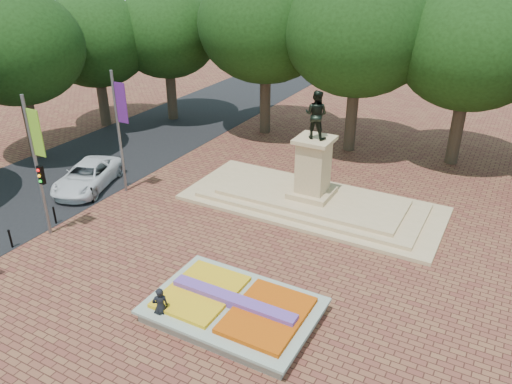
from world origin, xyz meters
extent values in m
plane|color=brown|center=(0.00, 0.00, 0.00)|extent=(90.00, 90.00, 0.00)
cube|color=black|center=(-15.00, 5.00, 0.01)|extent=(9.00, 90.00, 0.02)
cube|color=gray|center=(1.00, -2.00, 0.23)|extent=(6.00, 4.00, 0.45)
cube|color=#ACB7A5|center=(1.00, -2.00, 0.50)|extent=(6.30, 4.30, 0.12)
cube|color=#CB5C0B|center=(2.45, -2.00, 0.63)|extent=(2.60, 3.40, 0.22)
cube|color=yellow|center=(-0.45, -2.00, 0.62)|extent=(2.60, 3.40, 0.18)
cube|color=#5B3696|center=(1.00, -2.00, 0.72)|extent=(5.20, 0.55, 0.38)
cube|color=tan|center=(0.00, 8.00, 0.10)|extent=(14.00, 6.00, 0.20)
cube|color=tan|center=(0.00, 8.00, 0.30)|extent=(12.00, 5.00, 0.20)
cube|color=tan|center=(0.00, 8.00, 0.50)|extent=(10.00, 4.00, 0.20)
cube|color=tan|center=(0.00, 8.00, 0.75)|extent=(2.20, 2.20, 0.30)
cube|color=tan|center=(0.00, 8.00, 2.30)|extent=(1.50, 1.50, 2.80)
cube|color=tan|center=(0.00, 8.00, 3.80)|extent=(1.90, 1.90, 0.20)
imported|color=black|center=(0.00, 8.00, 5.15)|extent=(1.22, 0.95, 2.50)
cylinder|color=#35281D|center=(-16.00, 18.00, 2.00)|extent=(0.80, 0.80, 4.00)
ellipsoid|color=black|center=(-16.00, 18.00, 6.69)|extent=(8.80, 8.80, 7.48)
cylinder|color=#35281D|center=(-8.00, 18.00, 2.00)|extent=(0.80, 0.80, 4.00)
ellipsoid|color=black|center=(-8.00, 18.00, 6.69)|extent=(8.80, 8.80, 7.48)
cylinder|color=#35281D|center=(-1.00, 18.00, 2.00)|extent=(0.80, 0.80, 4.00)
ellipsoid|color=black|center=(-1.00, 18.00, 6.69)|extent=(8.80, 8.80, 7.48)
cylinder|color=#35281D|center=(6.00, 18.00, 2.00)|extent=(0.80, 0.80, 4.00)
ellipsoid|color=black|center=(6.00, 18.00, 6.69)|extent=(8.80, 8.80, 7.48)
cylinder|color=#35281D|center=(-19.50, 5.00, 1.92)|extent=(0.80, 0.80, 3.84)
ellipsoid|color=black|center=(-19.50, 5.00, 6.41)|extent=(8.40, 8.40, 7.14)
cylinder|color=#35281D|center=(-19.50, 13.00, 1.92)|extent=(0.80, 0.80, 3.84)
ellipsoid|color=black|center=(-19.50, 13.00, 6.41)|extent=(8.40, 8.40, 7.14)
cylinder|color=slate|center=(-10.20, -1.00, 3.50)|extent=(0.16, 0.16, 7.00)
cube|color=#81BC25|center=(-9.75, -1.00, 5.30)|extent=(0.70, 0.04, 2.20)
cylinder|color=slate|center=(-10.20, 4.50, 3.50)|extent=(0.16, 0.16, 7.00)
cube|color=#571B73|center=(-9.75, 4.50, 5.30)|extent=(0.70, 0.04, 2.20)
cube|color=black|center=(-10.00, -1.00, 3.20)|extent=(0.28, 0.18, 0.90)
cylinder|color=black|center=(-10.70, -2.80, 0.45)|extent=(0.10, 0.10, 0.90)
sphere|color=black|center=(-10.70, -2.80, 0.92)|extent=(0.12, 0.12, 0.12)
cylinder|color=black|center=(-10.70, -0.20, 0.45)|extent=(0.10, 0.10, 0.90)
sphere|color=black|center=(-10.70, -0.20, 0.92)|extent=(0.12, 0.12, 0.12)
cylinder|color=black|center=(-10.70, 2.40, 0.45)|extent=(0.10, 0.10, 0.90)
sphere|color=black|center=(-10.70, 2.40, 0.92)|extent=(0.12, 0.12, 0.12)
cylinder|color=black|center=(-10.70, 5.00, 0.45)|extent=(0.10, 0.10, 0.90)
sphere|color=black|center=(-10.70, 5.00, 0.92)|extent=(0.12, 0.12, 0.12)
imported|color=silver|center=(-12.40, 3.75, 0.74)|extent=(4.03, 5.81, 1.47)
imported|color=black|center=(-1.13, -3.66, 0.82)|extent=(0.71, 0.69, 1.64)
camera|label=1|loc=(8.99, -14.85, 12.73)|focal=35.00mm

